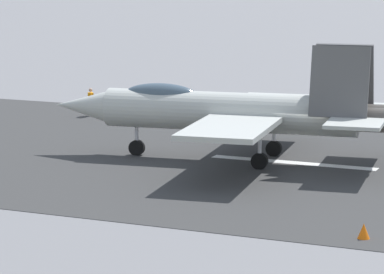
# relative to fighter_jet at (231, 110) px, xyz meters

# --- Properties ---
(ground_plane) EXTENTS (400.00, 400.00, 0.00)m
(ground_plane) POSITION_rel_fighter_jet_xyz_m (-3.41, -0.62, -2.40)
(ground_plane) COLOR slate
(runway_strip) EXTENTS (240.00, 26.00, 0.02)m
(runway_strip) POSITION_rel_fighter_jet_xyz_m (-3.42, -0.62, -2.39)
(runway_strip) COLOR #343434
(runway_strip) RESTS_ON ground
(fighter_jet) EXTENTS (16.59, 14.32, 5.59)m
(fighter_jet) POSITION_rel_fighter_jet_xyz_m (0.00, 0.00, 0.00)
(fighter_jet) COLOR #AFB3AD
(fighter_jet) RESTS_ON ground
(crew_person) EXTENTS (0.50, 0.56, 1.69)m
(crew_person) POSITION_rel_fighter_jet_xyz_m (12.73, -9.46, -1.55)
(crew_person) COLOR #1E2338
(crew_person) RESTS_ON ground
(marker_cone_near) EXTENTS (0.44, 0.44, 0.55)m
(marker_cone_near) POSITION_rel_fighter_jet_xyz_m (-9.19, 11.01, -2.12)
(marker_cone_near) COLOR orange
(marker_cone_near) RESTS_ON ground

